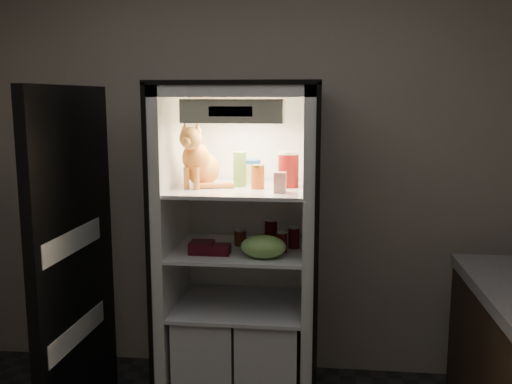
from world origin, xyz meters
TOP-DOWN VIEW (x-y plane):
  - room_shell at (0.00, 0.00)m, footprint 3.60×3.60m
  - refrigerator at (0.00, 1.38)m, footprint 0.90×0.72m
  - fridge_door at (-0.85, 1.01)m, footprint 0.09×0.87m
  - tabby_cat at (-0.23, 1.32)m, footprint 0.31×0.37m
  - parmesan_shaker at (-0.00, 1.36)m, footprint 0.08×0.08m
  - mayo_tub at (0.05, 1.47)m, footprint 0.10×0.10m
  - salsa_jar at (0.11, 1.30)m, footprint 0.07×0.07m
  - pepper_jar at (0.27, 1.37)m, footprint 0.12×0.12m
  - cream_carton at (0.24, 1.18)m, footprint 0.06×0.06m
  - soda_can_a at (0.17, 1.46)m, footprint 0.07×0.07m
  - soda_can_b at (0.31, 1.36)m, footprint 0.06×0.06m
  - soda_can_c at (0.24, 1.26)m, footprint 0.06×0.06m
  - condiment_jar at (-0.01, 1.38)m, footprint 0.07×0.07m
  - grape_bag at (0.15, 1.14)m, footprint 0.24×0.18m
  - berry_box_left at (-0.19, 1.20)m, footprint 0.13×0.13m
  - berry_box_right at (-0.09, 1.18)m, footprint 0.11×0.11m

SIDE VIEW (x-z plane):
  - refrigerator at x=0.00m, z-range -0.15..1.73m
  - fridge_door at x=-0.85m, z-range -0.01..1.84m
  - berry_box_right at x=-0.09m, z-range 0.94..0.99m
  - berry_box_left at x=-0.19m, z-range 0.94..1.00m
  - condiment_jar at x=-0.01m, z-range 0.94..1.04m
  - soda_can_c at x=0.24m, z-range 0.94..1.05m
  - soda_can_b at x=0.31m, z-range 0.94..1.06m
  - grape_bag at x=0.15m, z-range 0.94..1.06m
  - soda_can_a at x=0.17m, z-range 0.94..1.08m
  - cream_carton at x=0.24m, z-range 1.29..1.40m
  - salsa_jar at x=0.11m, z-range 1.29..1.42m
  - mayo_tub at x=0.05m, z-range 1.29..1.43m
  - parmesan_shaker at x=0.00m, z-range 1.29..1.49m
  - pepper_jar at x=0.27m, z-range 1.29..1.49m
  - tabby_cat at x=-0.23m, z-range 1.24..1.62m
  - room_shell at x=0.00m, z-range -0.18..3.42m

